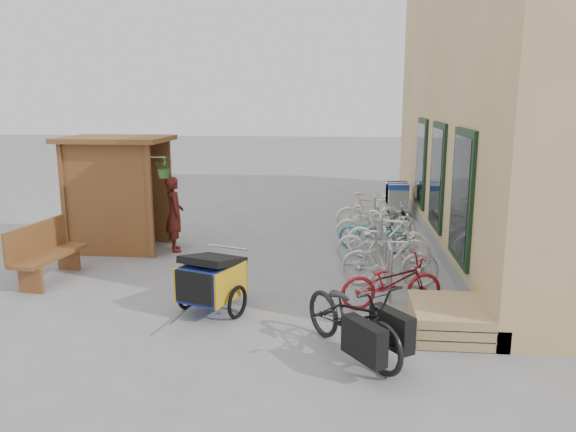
# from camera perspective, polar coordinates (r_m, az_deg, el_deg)

# --- Properties ---
(ground) EXTENTS (80.00, 80.00, 0.00)m
(ground) POSITION_cam_1_polar(r_m,az_deg,el_deg) (9.49, -3.93, -7.72)
(ground) COLOR gray
(building) EXTENTS (6.07, 13.00, 7.00)m
(building) POSITION_cam_1_polar(r_m,az_deg,el_deg) (14.22, 26.73, 11.89)
(building) COLOR tan
(building) RESTS_ON ground
(kiosk) EXTENTS (2.49, 1.65, 2.40)m
(kiosk) POSITION_cam_1_polar(r_m,az_deg,el_deg) (12.37, -17.27, 3.77)
(kiosk) COLOR brown
(kiosk) RESTS_ON ground
(bike_rack) EXTENTS (0.05, 5.35, 0.86)m
(bike_rack) POSITION_cam_1_polar(r_m,az_deg,el_deg) (11.55, 9.37, -1.62)
(bike_rack) COLOR #A5A8AD
(bike_rack) RESTS_ON ground
(pallet_stack) EXTENTS (1.00, 1.20, 0.40)m
(pallet_stack) POSITION_cam_1_polar(r_m,az_deg,el_deg) (8.12, 16.00, -10.02)
(pallet_stack) COLOR tan
(pallet_stack) RESTS_ON ground
(bench) EXTENTS (0.69, 1.69, 1.04)m
(bench) POSITION_cam_1_polar(r_m,az_deg,el_deg) (10.79, -23.45, -3.33)
(bench) COLOR brown
(bench) RESTS_ON ground
(shopping_carts) EXTENTS (0.55, 1.52, 0.99)m
(shopping_carts) POSITION_cam_1_polar(r_m,az_deg,el_deg) (15.76, 10.96, 2.12)
(shopping_carts) COLOR silver
(shopping_carts) RESTS_ON ground
(child_trailer) EXTENTS (1.07, 1.64, 0.95)m
(child_trailer) POSITION_cam_1_polar(r_m,az_deg,el_deg) (8.51, -7.80, -6.36)
(child_trailer) COLOR navy
(child_trailer) RESTS_ON ground
(cargo_bike) EXTENTS (1.67, 1.93, 1.00)m
(cargo_bike) POSITION_cam_1_polar(r_m,az_deg,el_deg) (7.14, 6.77, -10.23)
(cargo_bike) COLOR black
(cargo_bike) RESTS_ON ground
(person_kiosk) EXTENTS (0.59, 0.69, 1.59)m
(person_kiosk) POSITION_cam_1_polar(r_m,az_deg,el_deg) (12.03, -11.46, 0.20)
(person_kiosk) COLOR maroon
(person_kiosk) RESTS_ON ground
(bike_0) EXTENTS (1.67, 0.93, 0.83)m
(bike_0) POSITION_cam_1_polar(r_m,az_deg,el_deg) (8.80, 10.46, -6.61)
(bike_0) COLOR maroon
(bike_0) RESTS_ON ground
(bike_1) EXTENTS (1.68, 0.57, 1.00)m
(bike_1) POSITION_cam_1_polar(r_m,az_deg,el_deg) (9.71, 10.25, -4.34)
(bike_1) COLOR #B6B7BB
(bike_1) RESTS_ON ground
(bike_2) EXTENTS (1.91, 0.98, 0.96)m
(bike_2) POSITION_cam_1_polar(r_m,az_deg,el_deg) (10.78, 9.64, -2.81)
(bike_2) COLOR #B6B7BB
(bike_2) RESTS_ON ground
(bike_3) EXTENTS (1.75, 0.93, 1.01)m
(bike_3) POSITION_cam_1_polar(r_m,az_deg,el_deg) (11.30, 10.01, -2.00)
(bike_3) COLOR white
(bike_3) RESTS_ON ground
(bike_4) EXTENTS (1.60, 0.99, 0.79)m
(bike_4) POSITION_cam_1_polar(r_m,az_deg,el_deg) (11.94, 8.65, -1.74)
(bike_4) COLOR #1E6B79
(bike_4) RESTS_ON ground
(bike_5) EXTENTS (1.52, 0.48, 0.90)m
(bike_5) POSITION_cam_1_polar(r_m,az_deg,el_deg) (12.40, 8.26, -0.97)
(bike_5) COLOR white
(bike_5) RESTS_ON ground
(bike_6) EXTENTS (1.56, 0.56, 0.82)m
(bike_6) POSITION_cam_1_polar(r_m,az_deg,el_deg) (13.19, 9.59, -0.44)
(bike_6) COLOR #B6B7BB
(bike_6) RESTS_ON ground
(bike_7) EXTENTS (1.65, 0.58, 0.97)m
(bike_7) POSITION_cam_1_polar(r_m,az_deg,el_deg) (13.68, 8.21, 0.38)
(bike_7) COLOR white
(bike_7) RESTS_ON ground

